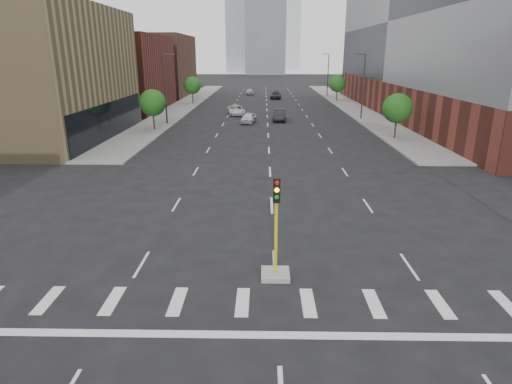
{
  "coord_description": "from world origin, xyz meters",
  "views": [
    {
      "loc": [
        -0.53,
        -7.21,
        9.02
      ],
      "look_at": [
        -0.89,
        12.93,
        2.5
      ],
      "focal_mm": 30.0,
      "sensor_mm": 36.0,
      "label": 1
    }
  ],
  "objects_px": {
    "car_far_left": "(236,110)",
    "car_distant": "(250,92)",
    "median_traffic_signal": "(276,256)",
    "car_mid_right": "(279,115)",
    "car_deep_right": "(276,95)",
    "car_near_left": "(249,118)"
  },
  "relations": [
    {
      "from": "car_deep_right",
      "to": "car_far_left",
      "type": "bearing_deg",
      "value": -100.92
    },
    {
      "from": "car_mid_right",
      "to": "car_far_left",
      "type": "relative_size",
      "value": 0.95
    },
    {
      "from": "median_traffic_signal",
      "to": "car_near_left",
      "type": "distance_m",
      "value": 42.39
    },
    {
      "from": "median_traffic_signal",
      "to": "car_deep_right",
      "type": "xyz_separation_m",
      "value": [
        1.96,
        75.23,
        -0.23
      ]
    },
    {
      "from": "car_distant",
      "to": "median_traffic_signal",
      "type": "bearing_deg",
      "value": -91.0
    },
    {
      "from": "car_far_left",
      "to": "car_distant",
      "type": "relative_size",
      "value": 1.27
    },
    {
      "from": "median_traffic_signal",
      "to": "car_mid_right",
      "type": "distance_m",
      "value": 44.68
    },
    {
      "from": "car_deep_right",
      "to": "car_distant",
      "type": "distance_m",
      "value": 11.41
    },
    {
      "from": "median_traffic_signal",
      "to": "car_mid_right",
      "type": "relative_size",
      "value": 0.89
    },
    {
      "from": "median_traffic_signal",
      "to": "car_distant",
      "type": "distance_m",
      "value": 85.14
    },
    {
      "from": "car_mid_right",
      "to": "car_far_left",
      "type": "bearing_deg",
      "value": 139.09
    },
    {
      "from": "car_mid_right",
      "to": "car_deep_right",
      "type": "relative_size",
      "value": 0.96
    },
    {
      "from": "car_far_left",
      "to": "car_mid_right",
      "type": "bearing_deg",
      "value": -51.9
    },
    {
      "from": "car_near_left",
      "to": "car_distant",
      "type": "xyz_separation_m",
      "value": [
        -1.27,
        42.75,
        -0.01
      ]
    },
    {
      "from": "median_traffic_signal",
      "to": "car_near_left",
      "type": "bearing_deg",
      "value": 93.49
    },
    {
      "from": "car_mid_right",
      "to": "car_far_left",
      "type": "height_order",
      "value": "car_mid_right"
    },
    {
      "from": "median_traffic_signal",
      "to": "car_near_left",
      "type": "height_order",
      "value": "median_traffic_signal"
    },
    {
      "from": "car_mid_right",
      "to": "car_deep_right",
      "type": "height_order",
      "value": "car_mid_right"
    },
    {
      "from": "car_near_left",
      "to": "car_far_left",
      "type": "bearing_deg",
      "value": 114.47
    },
    {
      "from": "car_near_left",
      "to": "car_distant",
      "type": "height_order",
      "value": "car_near_left"
    },
    {
      "from": "car_near_left",
      "to": "car_mid_right",
      "type": "bearing_deg",
      "value": 38.05
    },
    {
      "from": "car_far_left",
      "to": "car_distant",
      "type": "xyz_separation_m",
      "value": [
        0.98,
        34.53,
        -0.03
      ]
    }
  ]
}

